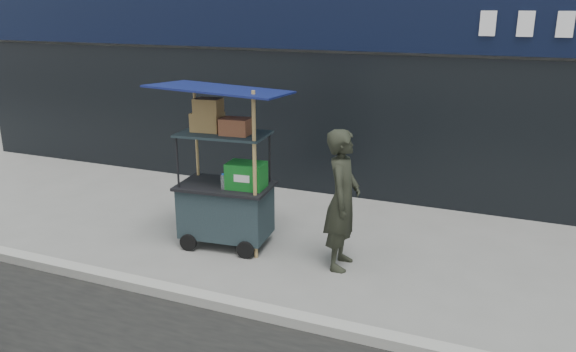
% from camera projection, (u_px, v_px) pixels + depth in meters
% --- Properties ---
extents(ground, '(80.00, 80.00, 0.00)m').
position_uv_depth(ground, '(230.00, 299.00, 6.28)').
color(ground, slate).
rests_on(ground, ground).
extents(curb, '(80.00, 0.18, 0.12)m').
position_uv_depth(curb, '(221.00, 303.00, 6.08)').
color(curb, gray).
rests_on(curb, ground).
extents(vendor_cart, '(1.76, 1.32, 2.23)m').
position_uv_depth(vendor_cart, '(226.00, 190.00, 7.49)').
color(vendor_cart, black).
rests_on(vendor_cart, ground).
extents(vendor_man, '(0.47, 0.68, 1.76)m').
position_uv_depth(vendor_man, '(342.00, 200.00, 6.83)').
color(vendor_man, black).
rests_on(vendor_man, ground).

